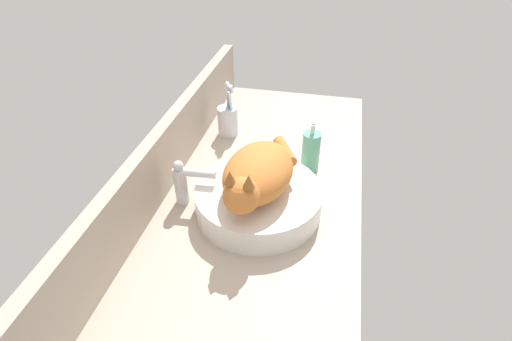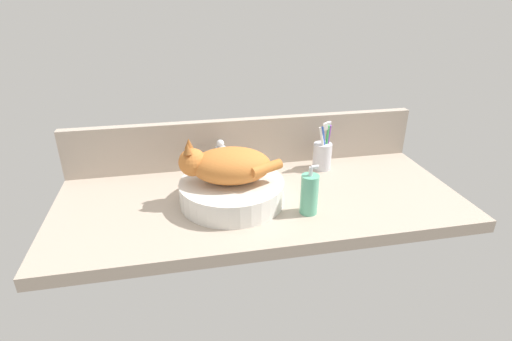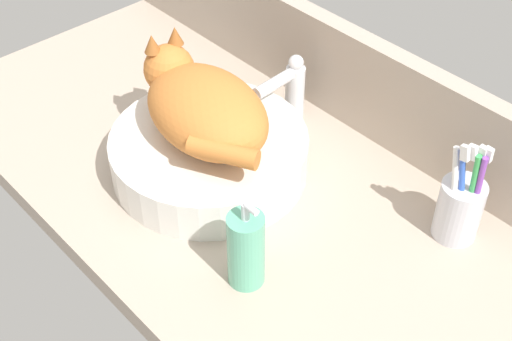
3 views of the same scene
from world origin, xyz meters
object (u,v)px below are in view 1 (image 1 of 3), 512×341
Objects in this scene: toothbrush_cup at (228,120)px; soap_dispenser at (311,151)px; sink_basin at (258,200)px; cat at (257,174)px; faucet at (184,181)px.

soap_dispenser is at bearing -116.82° from toothbrush_cup.
soap_dispenser is at bearing -27.35° from sink_basin.
cat reaches higher than faucet.
faucet reaches higher than sink_basin.
toothbrush_cup reaches higher than sink_basin.
sink_basin is 2.47× the size of faucet.
sink_basin is at bearing -153.40° from toothbrush_cup.
cat is 1.99× the size of soap_dispenser.
faucet is 38.38cm from toothbrush_cup.
cat reaches higher than sink_basin.
toothbrush_cup reaches higher than faucet.
faucet is (0.48, 20.07, -5.81)cm from cat.
faucet is at bearing 126.07° from soap_dispenser.
faucet is at bearing 92.50° from sink_basin.
cat is 20.90cm from faucet.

